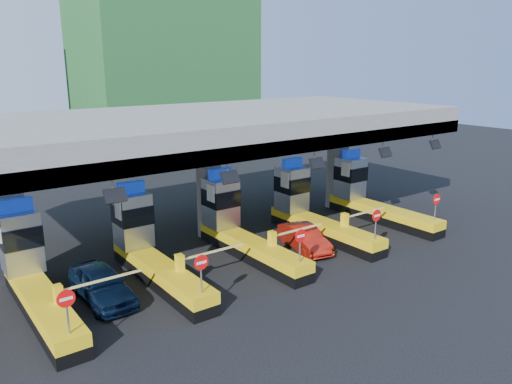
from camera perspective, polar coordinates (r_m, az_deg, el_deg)
ground at (r=26.09m, az=-1.80°, el=-6.94°), size 120.00×120.00×0.00m
toll_canopy at (r=26.89m, az=-5.42°, el=7.19°), size 28.00×12.09×7.00m
toll_lane_far_left at (r=22.16m, az=-24.27°, el=-8.43°), size 4.43×8.00×4.16m
toll_lane_left at (r=23.54m, az=-12.32°, el=-6.08°), size 4.43×8.00×4.16m
toll_lane_center at (r=25.82m, az=-2.17°, el=-3.87°), size 4.43×8.00×4.16m
toll_lane_right at (r=28.80m, az=6.06°, el=-1.97°), size 4.43×8.00×4.16m
toll_lane_far_right at (r=32.29m, az=12.62°, el=-0.42°), size 4.43×8.00×4.16m
bg_building_scaffold at (r=58.17m, az=-10.70°, el=18.75°), size 18.00×12.00×28.00m
van at (r=21.80m, az=-17.22°, el=-10.05°), size 1.83×4.31×1.45m
red_car at (r=26.38m, az=5.51°, el=-5.25°), size 2.23×4.11×1.29m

